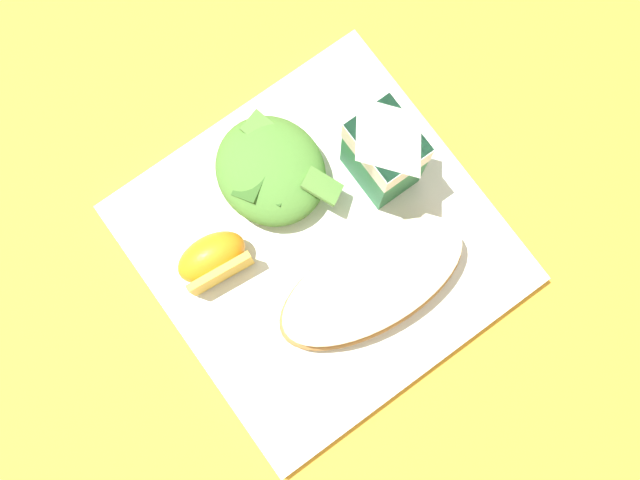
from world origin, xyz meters
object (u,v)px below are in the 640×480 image
cheesy_pizza_bread (372,283)px  green_salad_pile (269,172)px  white_plate (320,244)px  orange_wedge_front (213,259)px  milk_carton (385,150)px

cheesy_pizza_bread → green_salad_pile: size_ratio=1.63×
white_plate → green_salad_pile: (-0.07, -0.00, 0.03)m
cheesy_pizza_bread → orange_wedge_front: bearing=-134.5°
green_salad_pile → milk_carton: milk_carton is taller
white_plate → orange_wedge_front: bearing=-114.5°
white_plate → green_salad_pile: 0.08m
white_plate → orange_wedge_front: 0.09m
white_plate → milk_carton: bearing=105.1°
green_salad_pile → orange_wedge_front: green_salad_pile is taller
milk_carton → orange_wedge_front: size_ratio=1.74×
white_plate → cheesy_pizza_bread: cheesy_pizza_bread is taller
milk_carton → orange_wedge_front: 0.17m
cheesy_pizza_bread → orange_wedge_front: 0.13m
green_salad_pile → milk_carton: 0.10m
cheesy_pizza_bread → white_plate: bearing=-167.3°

